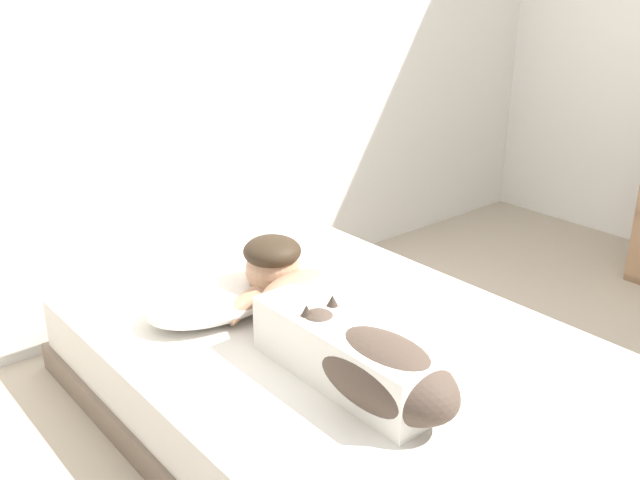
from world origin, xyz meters
The scene contains 8 objects.
ground_plane centered at (0.00, 0.00, 0.00)m, with size 13.34×13.34×0.00m, color tan.
back_wall centered at (0.00, 1.42, 1.25)m, with size 4.67×0.12×2.50m.
bed centered at (0.04, 0.25, 0.14)m, with size 1.33×2.03×0.29m.
pillow centered at (-0.17, 0.74, 0.35)m, with size 0.52×0.32×0.11m, color white.
person_lying centered at (0.00, 0.28, 0.40)m, with size 0.43×0.92×0.27m.
dog centered at (-0.11, 0.01, 0.39)m, with size 0.26×0.57×0.21m.
coffee_cup centered at (0.15, 0.63, 0.33)m, with size 0.12×0.09×0.07m.
cell_phone centered at (0.31, 0.06, 0.30)m, with size 0.07×0.14×0.01m, color black.
Camera 1 is at (-1.31, -1.18, 1.44)m, focal length 39.65 mm.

